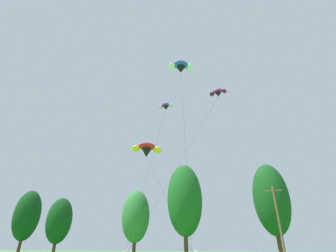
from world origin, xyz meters
TOP-DOWN VIEW (x-y plane):
  - treeline_tree_a at (-37.51, 50.29)m, footprint 5.38×5.38m
  - treeline_tree_b at (-26.40, 46.49)m, footprint 4.64×4.64m
  - treeline_tree_c at (-10.57, 45.62)m, footprint 4.79×4.79m
  - treeline_tree_d at (-1.70, 44.94)m, footprint 5.84×5.84m
  - treeline_tree_e at (12.73, 49.61)m, footprint 5.97×5.97m
  - utility_pole at (11.29, 37.89)m, footprint 2.20×0.26m
  - parafoil_kite_high_purple at (-2.52, 34.85)m, footprint 2.40×11.65m
  - parafoil_kite_mid_red_yellow at (-3.46, 29.32)m, footprint 8.00×9.17m
  - parafoil_kite_far_magenta at (5.69, 38.47)m, footprint 10.20×15.47m
  - parafoil_kite_low_blue_white at (0.94, 29.77)m, footprint 3.81×9.65m

SIDE VIEW (x-z plane):
  - utility_pole at x=11.29m, z-range 0.26..9.32m
  - treeline_tree_b at x=-26.40m, z-range 1.11..11.64m
  - treeline_tree_c at x=-10.57m, z-range 1.17..12.23m
  - treeline_tree_a at x=-37.51m, z-range 1.40..14.65m
  - treeline_tree_d at x=-1.70m, z-range 1.58..16.55m
  - treeline_tree_e at x=12.73m, z-range 1.63..17.07m
  - parafoil_kite_mid_red_yellow at x=-3.46m, z-range 6.48..18.14m
  - parafoil_kite_high_purple at x=-2.52m, z-range 11.04..31.91m
  - parafoil_kite_low_blue_white at x=0.94m, z-range 12.60..36.35m
  - parafoil_kite_far_magenta at x=5.69m, z-range 12.80..37.51m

